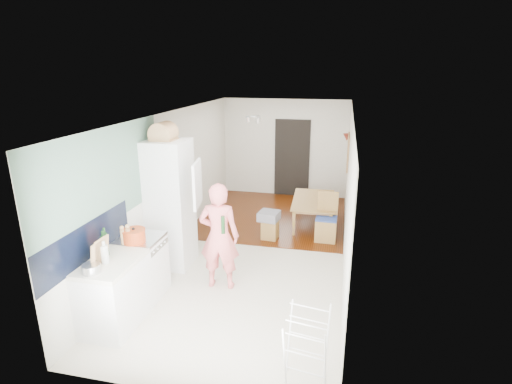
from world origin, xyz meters
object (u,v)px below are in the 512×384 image
at_px(dining_table, 315,214).
at_px(stool, 270,230).
at_px(drying_rack, 307,349).
at_px(dining_chair, 326,218).
at_px(person, 219,227).

distance_m(dining_table, stool, 1.26).
height_order(dining_table, stool, dining_table).
height_order(stool, drying_rack, drying_rack).
height_order(dining_chair, stool, dining_chair).
relative_size(dining_chair, drying_rack, 1.12).
xyz_separation_m(dining_table, stool, (-0.79, -0.98, -0.04)).
xyz_separation_m(dining_table, drying_rack, (0.27, -4.60, 0.19)).
bearing_deg(person, dining_chair, -130.64).
height_order(person, dining_table, person).
bearing_deg(stool, dining_table, 50.97).
height_order(dining_chair, drying_rack, dining_chair).
bearing_deg(person, stool, -107.39).
bearing_deg(dining_chair, drying_rack, -88.88).
bearing_deg(dining_table, drying_rack, -179.39).
relative_size(person, stool, 5.03).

